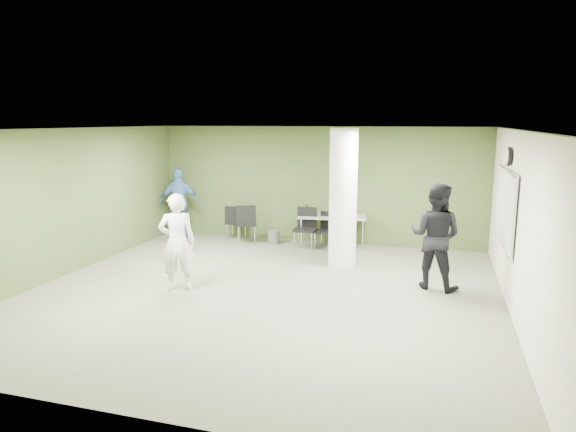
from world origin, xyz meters
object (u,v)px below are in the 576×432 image
(folding_table, at_px, (332,218))
(man_blue, at_px, (180,203))
(man_black, at_px, (435,236))
(woman_white, at_px, (177,242))
(chair_back_left, at_px, (235,220))

(folding_table, bearing_deg, man_blue, 174.77)
(man_black, bearing_deg, woman_white, 34.85)
(man_black, relative_size, man_blue, 1.06)
(chair_back_left, height_order, man_black, man_black)
(chair_back_left, relative_size, woman_white, 0.50)
(folding_table, distance_m, chair_back_left, 2.47)
(woman_white, distance_m, man_black, 4.52)
(woman_white, bearing_deg, man_black, 170.63)
(folding_table, bearing_deg, man_black, -53.42)
(chair_back_left, height_order, woman_white, woman_white)
(chair_back_left, height_order, man_blue, man_blue)
(woman_white, bearing_deg, man_blue, -89.70)
(woman_white, relative_size, man_black, 0.91)
(man_blue, bearing_deg, man_black, 137.62)
(folding_table, xyz_separation_m, chair_back_left, (-2.47, 0.05, -0.20))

